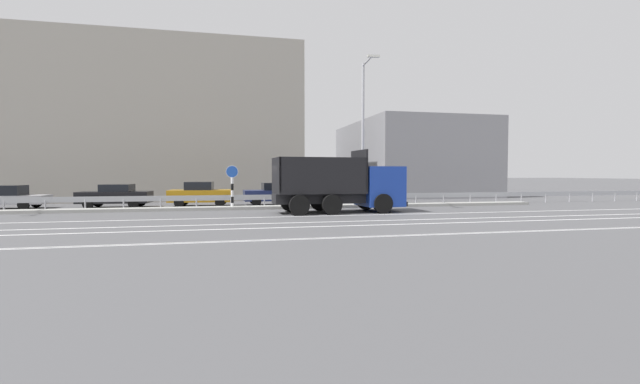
% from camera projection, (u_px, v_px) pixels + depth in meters
% --- Properties ---
extents(ground_plane, '(320.00, 320.00, 0.00)m').
position_uv_depth(ground_plane, '(289.00, 212.00, 23.38)').
color(ground_plane, '#4C4C4F').
extents(lane_strip_0, '(60.09, 0.16, 0.01)m').
position_uv_depth(lane_strip_0, '(347.00, 215.00, 21.43)').
color(lane_strip_0, silver).
rests_on(lane_strip_0, ground_plane).
extents(lane_strip_1, '(60.09, 0.16, 0.01)m').
position_uv_depth(lane_strip_1, '(363.00, 221.00, 18.91)').
color(lane_strip_1, silver).
rests_on(lane_strip_1, ground_plane).
extents(lane_strip_2, '(60.09, 0.16, 0.01)m').
position_uv_depth(lane_strip_2, '(375.00, 225.00, 17.43)').
color(lane_strip_2, silver).
rests_on(lane_strip_2, ground_plane).
extents(lane_strip_3, '(60.09, 0.16, 0.01)m').
position_uv_depth(lane_strip_3, '(405.00, 235.00, 14.55)').
color(lane_strip_3, silver).
rests_on(lane_strip_3, ground_plane).
extents(lane_strip_4, '(60.09, 0.16, 0.01)m').
position_uv_depth(lane_strip_4, '(406.00, 236.00, 14.45)').
color(lane_strip_4, silver).
rests_on(lane_strip_4, ground_plane).
extents(median_island, '(33.05, 1.10, 0.18)m').
position_uv_depth(median_island, '(284.00, 207.00, 25.64)').
color(median_island, gray).
rests_on(median_island, ground_plane).
extents(median_guardrail, '(60.09, 0.09, 0.78)m').
position_uv_depth(median_guardrail, '(281.00, 198.00, 26.97)').
color(median_guardrail, '#9EA0A5').
rests_on(median_guardrail, ground_plane).
extents(dump_truck, '(7.15, 3.03, 3.38)m').
position_uv_depth(dump_truck, '(354.00, 189.00, 23.38)').
color(dump_truck, '#19389E').
rests_on(dump_truck, ground_plane).
extents(median_road_sign, '(0.72, 0.16, 2.58)m').
position_uv_depth(median_road_sign, '(232.00, 186.00, 24.92)').
color(median_road_sign, white).
rests_on(median_road_sign, ground_plane).
extents(street_lamp_1, '(0.71, 2.65, 8.88)m').
position_uv_depth(street_lamp_1, '(364.00, 127.00, 26.16)').
color(street_lamp_1, '#ADADB2').
rests_on(street_lamp_1, ground_plane).
extents(parked_car_1, '(4.88, 1.93, 1.41)m').
position_uv_depth(parked_car_1, '(2.00, 197.00, 25.26)').
color(parked_car_1, '#A3A3A8').
rests_on(parked_car_1, ground_plane).
extents(parked_car_2, '(4.23, 2.10, 1.45)m').
position_uv_depth(parked_car_2, '(116.00, 196.00, 26.29)').
color(parked_car_2, black).
rests_on(parked_car_2, ground_plane).
extents(parked_car_3, '(4.11, 2.22, 1.58)m').
position_uv_depth(parked_car_3, '(201.00, 194.00, 27.43)').
color(parked_car_3, '#B27A14').
rests_on(parked_car_3, ground_plane).
extents(parked_car_4, '(3.91, 1.98, 1.49)m').
position_uv_depth(parked_car_4, '(273.00, 194.00, 28.60)').
color(parked_car_4, navy).
rests_on(parked_car_4, ground_plane).
extents(background_building_0, '(23.72, 14.46, 12.45)m').
position_uv_depth(background_building_0, '(158.00, 127.00, 37.72)').
color(background_building_0, gray).
rests_on(background_building_0, ground_plane).
extents(background_building_1, '(11.14, 15.33, 7.09)m').
position_uv_depth(background_building_1, '(409.00, 159.00, 42.73)').
color(background_building_1, gray).
rests_on(background_building_1, ground_plane).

